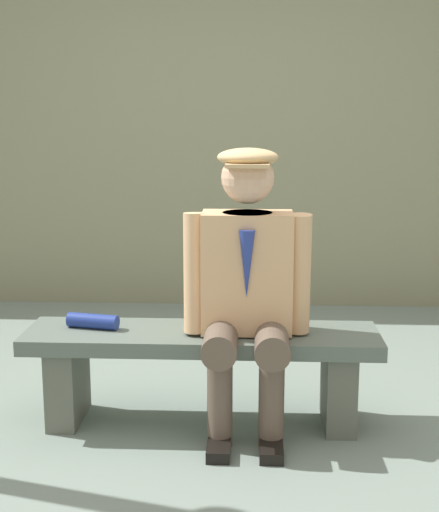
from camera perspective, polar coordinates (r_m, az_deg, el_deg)
name	(u,v)px	position (r m, az deg, el deg)	size (l,w,h in m)	color
ground_plane	(202,422)	(3.42, -1.41, -13.10)	(30.00, 30.00, 0.00)	slate
bench	(202,358)	(3.31, -1.44, -8.17)	(1.61, 0.40, 0.44)	#546057
seated_man	(247,282)	(3.14, 2.20, -2.06)	(0.57, 0.53, 1.27)	tan
rolled_magazine	(93,321)	(3.35, -10.10, -5.15)	(0.07, 0.07, 0.24)	navy
stadium_wall	(223,155)	(5.35, 0.27, 8.08)	(12.00, 0.24, 2.23)	gray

